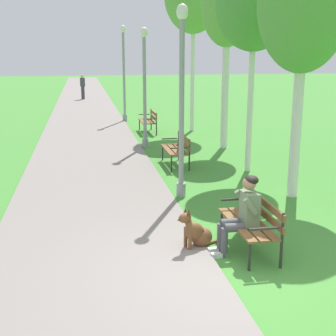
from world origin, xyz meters
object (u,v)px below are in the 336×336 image
object	(u,v)px
birch_tree_second	(305,3)
pedestrian_distant	(83,87)
park_bench_far	(149,120)
dog_brown	(197,233)
lamp_post_near	(182,101)
park_bench_mid	(177,147)
lamp_post_mid	(145,87)
park_bench_near	(253,219)
lamp_post_far	(124,73)
birch_tree_third	(254,6)
person_seated_on_near_bench	(243,212)
birch_tree_fourth	(228,6)

from	to	relation	value
birch_tree_second	pedestrian_distant	world-z (taller)	birch_tree_second
park_bench_far	dog_brown	bearing A→B (deg)	-94.22
lamp_post_near	birch_tree_second	distance (m)	3.12
park_bench_mid	dog_brown	world-z (taller)	park_bench_mid
lamp_post_near	lamp_post_mid	size ratio (longest dim) A/B	1.05
dog_brown	lamp_post_near	distance (m)	3.31
park_bench_mid	lamp_post_mid	world-z (taller)	lamp_post_mid
park_bench_near	lamp_post_near	size ratio (longest dim) A/B	0.37
lamp_post_far	pedestrian_distant	distance (m)	10.67
park_bench_near	park_bench_mid	bearing A→B (deg)	90.26
lamp_post_near	birch_tree_second	xyz separation A→B (m)	(2.40, -0.40, 1.95)
pedestrian_distant	lamp_post_far	bearing A→B (deg)	-80.11
park_bench_far	birch_tree_third	world-z (taller)	birch_tree_third
park_bench_near	dog_brown	world-z (taller)	park_bench_near
park_bench_mid	pedestrian_distant	bearing A→B (deg)	97.33
person_seated_on_near_bench	dog_brown	xyz separation A→B (m)	(-0.64, 0.30, -0.42)
lamp_post_near	lamp_post_mid	bearing A→B (deg)	90.58
lamp_post_near	dog_brown	bearing A→B (deg)	-96.71
lamp_post_near	pedestrian_distant	world-z (taller)	lamp_post_near
birch_tree_second	birch_tree_third	distance (m)	2.31
park_bench_mid	pedestrian_distant	world-z (taller)	pedestrian_distant
park_bench_mid	person_seated_on_near_bench	distance (m)	5.93
lamp_post_mid	lamp_post_far	xyz separation A→B (m)	(-0.10, 6.24, 0.20)
park_bench_far	birch_tree_third	xyz separation A→B (m)	(1.71, -6.52, 3.66)
dog_brown	lamp_post_mid	size ratio (longest dim) A/B	0.21
park_bench_mid	birch_tree_second	size ratio (longest dim) A/B	0.27
lamp_post_far	birch_tree_second	distance (m)	12.48
pedestrian_distant	birch_tree_fourth	bearing A→B (deg)	-75.44
park_bench_far	birch_tree_fourth	distance (m)	5.59
lamp_post_near	birch_tree_second	size ratio (longest dim) A/B	0.73
lamp_post_far	birch_tree_second	size ratio (longest dim) A/B	0.77
birch_tree_third	pedestrian_distant	xyz separation A→B (m)	(-4.18, 20.20, -3.33)
birch_tree_third	park_bench_near	bearing A→B (deg)	-109.02
park_bench_near	park_bench_far	world-z (taller)	same
lamp_post_near	birch_tree_second	bearing A→B (deg)	-9.46
person_seated_on_near_bench	birch_tree_fourth	world-z (taller)	birch_tree_fourth
lamp_post_far	pedestrian_distant	xyz separation A→B (m)	(-1.82, 10.43, -1.34)
park_bench_mid	lamp_post_near	size ratio (longest dim) A/B	0.37
lamp_post_mid	birch_tree_third	distance (m)	4.73
lamp_post_far	birch_tree_third	size ratio (longest dim) A/B	0.79
lamp_post_far	birch_tree_fourth	distance (m)	7.55
lamp_post_near	birch_tree_third	world-z (taller)	birch_tree_third
birch_tree_fourth	lamp_post_mid	bearing A→B (deg)	169.43
birch_tree_second	dog_brown	bearing A→B (deg)	-139.24
lamp_post_mid	birch_tree_second	distance (m)	6.65
park_bench_far	dog_brown	distance (m)	11.20
park_bench_near	birch_tree_fourth	distance (m)	9.07
dog_brown	lamp_post_far	distance (m)	14.55
dog_brown	lamp_post_near	bearing A→B (deg)	83.29
lamp_post_mid	lamp_post_far	distance (m)	6.24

